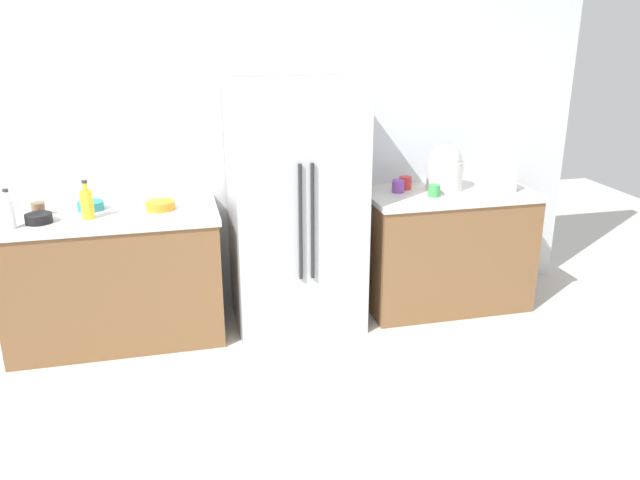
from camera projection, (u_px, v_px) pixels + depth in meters
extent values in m
plane|color=beige|center=(330.00, 462.00, 3.21)|extent=(9.88, 9.88, 0.00)
cube|color=silver|center=(262.00, 133.00, 4.61)|extent=(4.94, 0.10, 2.65)
cube|color=brown|center=(116.00, 280.00, 4.32)|extent=(1.38, 0.63, 0.86)
cube|color=silver|center=(108.00, 217.00, 4.17)|extent=(1.41, 0.66, 0.04)
cube|color=brown|center=(445.00, 251.00, 4.86)|extent=(1.21, 0.63, 0.86)
cube|color=silver|center=(449.00, 194.00, 4.71)|extent=(1.24, 0.66, 0.04)
cube|color=#B7BABF|center=(296.00, 208.00, 4.43)|extent=(0.88, 0.66, 1.72)
cylinder|color=#262628|center=(300.00, 223.00, 4.11)|extent=(0.02, 0.02, 0.78)
cylinder|color=#262628|center=(313.00, 222.00, 4.13)|extent=(0.02, 0.02, 0.78)
cube|color=silver|center=(497.00, 178.00, 4.67)|extent=(0.24, 0.16, 0.19)
cylinder|color=silver|center=(445.00, 175.00, 4.72)|extent=(0.26, 0.26, 0.21)
sphere|color=silver|center=(445.00, 161.00, 4.68)|extent=(0.24, 0.24, 0.24)
cylinder|color=yellow|center=(87.00, 205.00, 4.04)|extent=(0.08, 0.08, 0.18)
cylinder|color=yellow|center=(85.00, 187.00, 4.00)|extent=(0.03, 0.03, 0.05)
cylinder|color=#333338|center=(84.00, 182.00, 3.99)|extent=(0.03, 0.03, 0.02)
cylinder|color=white|center=(9.00, 215.00, 3.85)|extent=(0.06, 0.06, 0.17)
cylinder|color=white|center=(6.00, 196.00, 3.81)|extent=(0.03, 0.03, 0.06)
cylinder|color=#333338|center=(5.00, 190.00, 3.79)|extent=(0.03, 0.03, 0.02)
cylinder|color=brown|center=(38.00, 209.00, 4.11)|extent=(0.08, 0.08, 0.09)
cylinder|color=purple|center=(398.00, 186.00, 4.66)|extent=(0.09, 0.09, 0.09)
cylinder|color=red|center=(405.00, 183.00, 4.75)|extent=(0.09, 0.09, 0.09)
cylinder|color=green|center=(434.00, 191.00, 4.55)|extent=(0.09, 0.09, 0.09)
cylinder|color=orange|center=(160.00, 205.00, 4.25)|extent=(0.19, 0.19, 0.06)
cylinder|color=teal|center=(91.00, 206.00, 4.24)|extent=(0.17, 0.17, 0.06)
cylinder|color=black|center=(39.00, 218.00, 3.97)|extent=(0.16, 0.16, 0.06)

